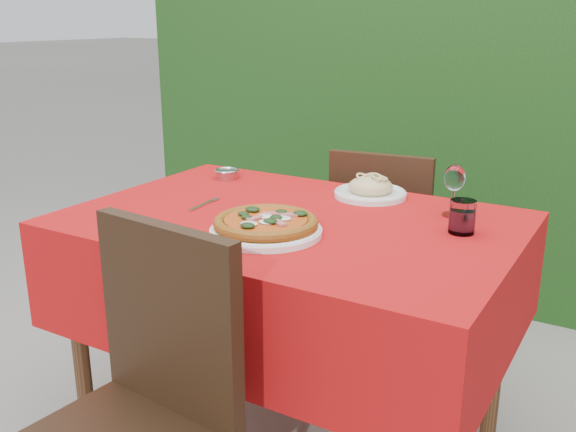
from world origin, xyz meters
The scene contains 10 objects.
hedge centered at (0.00, 1.55, 0.92)m, with size 3.20×0.55×1.78m.
dining_table centered at (0.00, 0.00, 0.60)m, with size 1.26×0.86×0.75m.
chair_near centered at (0.00, -0.65, 0.51)m, with size 0.44×0.44×0.88m.
chair_far centered at (0.03, 0.65, 0.48)m, with size 0.42×0.42×0.84m.
pizza_plate centered at (0.02, -0.17, 0.77)m, with size 0.31×0.31×0.06m.
pasta_plate centered at (0.11, 0.32, 0.77)m, with size 0.23×0.23×0.07m.
water_glass centered at (0.46, 0.11, 0.79)m, with size 0.07×0.07×0.09m.
wine_glass centered at (0.39, 0.25, 0.85)m, with size 0.06×0.06×0.15m.
fork centered at (-0.29, -0.04, 0.75)m, with size 0.02×0.17×0.00m, color #B6B6BD.
steel_ramekin centered at (-0.43, 0.28, 0.76)m, with size 0.08×0.08×0.03m, color #B3B2B9.
Camera 1 is at (0.88, -1.51, 1.30)m, focal length 40.00 mm.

